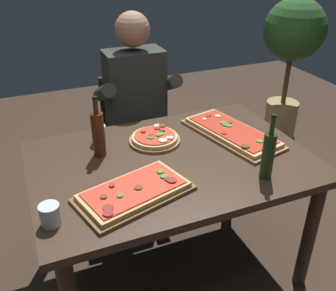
{
  "coord_description": "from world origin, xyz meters",
  "views": [
    {
      "loc": [
        -0.65,
        -1.51,
        1.74
      ],
      "look_at": [
        0.0,
        0.05,
        0.79
      ],
      "focal_mm": 40.56,
      "sensor_mm": 36.0,
      "label": 1
    }
  ],
  "objects": [
    {
      "name": "wine_bottle_dark",
      "position": [
        -0.32,
        0.18,
        0.86
      ],
      "size": [
        0.06,
        0.06,
        0.32
      ],
      "color": "#47230F",
      "rests_on": "dining_table"
    },
    {
      "name": "pizza_rectangular_left",
      "position": [
        0.41,
        0.1,
        0.76
      ],
      "size": [
        0.39,
        0.64,
        0.05
      ],
      "color": "olive",
      "rests_on": "dining_table"
    },
    {
      "name": "tumbler_far_side",
      "position": [
        -0.63,
        -0.27,
        0.78
      ],
      "size": [
        0.08,
        0.08,
        0.09
      ],
      "color": "silver",
      "rests_on": "dining_table"
    },
    {
      "name": "oil_bottle_amber",
      "position": [
        0.34,
        -0.32,
        0.86
      ],
      "size": [
        0.06,
        0.06,
        0.32
      ],
      "color": "#233819",
      "rests_on": "dining_table"
    },
    {
      "name": "tumbler_near_camera",
      "position": [
        -0.3,
        0.31,
        0.78
      ],
      "size": [
        0.08,
        0.08,
        0.1
      ],
      "color": "silver",
      "rests_on": "dining_table"
    },
    {
      "name": "ground_plane",
      "position": [
        0.0,
        0.0,
        0.0
      ],
      "size": [
        6.4,
        6.4,
        0.0
      ],
      "primitive_type": "plane",
      "color": "#38281E"
    },
    {
      "name": "pizza_rectangular_front",
      "position": [
        -0.27,
        -0.22,
        0.76
      ],
      "size": [
        0.55,
        0.39,
        0.05
      ],
      "color": "brown",
      "rests_on": "dining_table"
    },
    {
      "name": "pizza_round_far",
      "position": [
        -0.02,
        0.2,
        0.76
      ],
      "size": [
        0.28,
        0.28,
        0.05
      ],
      "color": "olive",
      "rests_on": "dining_table"
    },
    {
      "name": "seated_diner",
      "position": [
        0.06,
        0.74,
        0.74
      ],
      "size": [
        0.53,
        0.41,
        1.33
      ],
      "color": "#23232D",
      "rests_on": "ground_plane"
    },
    {
      "name": "dining_table",
      "position": [
        0.0,
        0.0,
        0.64
      ],
      "size": [
        1.4,
        0.96,
        0.74
      ],
      "color": "#3D2B1E",
      "rests_on": "ground_plane"
    },
    {
      "name": "potted_plant_corner",
      "position": [
        1.63,
        1.14,
        0.87
      ],
      "size": [
        0.53,
        0.53,
        1.28
      ],
      "color": "tan",
      "rests_on": "ground_plane"
    },
    {
      "name": "diner_chair",
      "position": [
        0.06,
        0.86,
        0.49
      ],
      "size": [
        0.44,
        0.44,
        0.87
      ],
      "color": "black",
      "rests_on": "ground_plane"
    }
  ]
}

